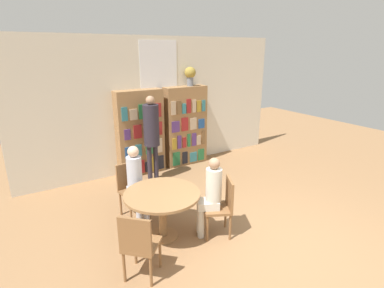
{
  "coord_description": "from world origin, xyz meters",
  "views": [
    {
      "loc": [
        -2.97,
        -2.33,
        2.72
      ],
      "look_at": [
        -0.21,
        2.13,
        1.05
      ],
      "focal_mm": 28.0,
      "sensor_mm": 36.0,
      "label": 1
    }
  ],
  "objects_px": {
    "chair_near_camera": "(139,243)",
    "seated_reader_left": "(136,179)",
    "flower_vase": "(190,74)",
    "seated_reader_right": "(210,193)",
    "librarian_standing": "(151,129)",
    "bookshelf_right": "(186,126)",
    "chair_left_side": "(131,187)",
    "bookshelf_left": "(140,133)",
    "chair_far_side": "(222,204)",
    "reading_table": "(162,201)"
  },
  "relations": [
    {
      "from": "chair_left_side",
      "to": "seated_reader_right",
      "type": "distance_m",
      "value": 1.44
    },
    {
      "from": "flower_vase",
      "to": "librarian_standing",
      "type": "relative_size",
      "value": 0.24
    },
    {
      "from": "seated_reader_left",
      "to": "seated_reader_right",
      "type": "bearing_deg",
      "value": 116.94
    },
    {
      "from": "seated_reader_left",
      "to": "seated_reader_right",
      "type": "xyz_separation_m",
      "value": [
        0.75,
        -1.02,
        -0.02
      ]
    },
    {
      "from": "seated_reader_left",
      "to": "chair_near_camera",
      "type": "bearing_deg",
      "value": 59.66
    },
    {
      "from": "bookshelf_left",
      "to": "seated_reader_left",
      "type": "bearing_deg",
      "value": -114.74
    },
    {
      "from": "bookshelf_left",
      "to": "flower_vase",
      "type": "height_order",
      "value": "flower_vase"
    },
    {
      "from": "bookshelf_left",
      "to": "chair_left_side",
      "type": "distance_m",
      "value": 1.86
    },
    {
      "from": "seated_reader_right",
      "to": "librarian_standing",
      "type": "relative_size",
      "value": 0.68
    },
    {
      "from": "chair_near_camera",
      "to": "bookshelf_left",
      "type": "bearing_deg",
      "value": 111.42
    },
    {
      "from": "bookshelf_left",
      "to": "librarian_standing",
      "type": "distance_m",
      "value": 0.54
    },
    {
      "from": "bookshelf_right",
      "to": "chair_far_side",
      "type": "bearing_deg",
      "value": -110.32
    },
    {
      "from": "reading_table",
      "to": "librarian_standing",
      "type": "bearing_deg",
      "value": 69.26
    },
    {
      "from": "flower_vase",
      "to": "seated_reader_right",
      "type": "bearing_deg",
      "value": -116.06
    },
    {
      "from": "reading_table",
      "to": "chair_left_side",
      "type": "distance_m",
      "value": 0.9
    },
    {
      "from": "seated_reader_left",
      "to": "chair_left_side",
      "type": "bearing_deg",
      "value": -90.0
    },
    {
      "from": "chair_near_camera",
      "to": "seated_reader_left",
      "type": "height_order",
      "value": "seated_reader_left"
    },
    {
      "from": "chair_left_side",
      "to": "seated_reader_right",
      "type": "xyz_separation_m",
      "value": [
        0.78,
        -1.2,
        0.19
      ]
    },
    {
      "from": "chair_far_side",
      "to": "seated_reader_left",
      "type": "bearing_deg",
      "value": 66.34
    },
    {
      "from": "bookshelf_right",
      "to": "reading_table",
      "type": "height_order",
      "value": "bookshelf_right"
    },
    {
      "from": "seated_reader_right",
      "to": "bookshelf_left",
      "type": "bearing_deg",
      "value": 25.08
    },
    {
      "from": "bookshelf_left",
      "to": "chair_far_side",
      "type": "xyz_separation_m",
      "value": [
        0.1,
        -2.88,
        -0.43
      ]
    },
    {
      "from": "chair_far_side",
      "to": "bookshelf_right",
      "type": "bearing_deg",
      "value": 6.19
    },
    {
      "from": "seated_reader_right",
      "to": "chair_far_side",
      "type": "bearing_deg",
      "value": -90.0
    },
    {
      "from": "chair_near_camera",
      "to": "chair_far_side",
      "type": "xyz_separation_m",
      "value": [
        1.43,
        0.24,
        0.0
      ]
    },
    {
      "from": "seated_reader_left",
      "to": "bookshelf_right",
      "type": "bearing_deg",
      "value": -147.58
    },
    {
      "from": "chair_near_camera",
      "to": "librarian_standing",
      "type": "bearing_deg",
      "value": 106.77
    },
    {
      "from": "seated_reader_left",
      "to": "librarian_standing",
      "type": "xyz_separation_m",
      "value": [
        0.87,
        1.28,
        0.42
      ]
    },
    {
      "from": "flower_vase",
      "to": "seated_reader_right",
      "type": "height_order",
      "value": "flower_vase"
    },
    {
      "from": "reading_table",
      "to": "chair_near_camera",
      "type": "relative_size",
      "value": 1.23
    },
    {
      "from": "reading_table",
      "to": "seated_reader_left",
      "type": "height_order",
      "value": "seated_reader_left"
    },
    {
      "from": "librarian_standing",
      "to": "flower_vase",
      "type": "bearing_deg",
      "value": 22.0
    },
    {
      "from": "bookshelf_right",
      "to": "reading_table",
      "type": "bearing_deg",
      "value": -126.95
    },
    {
      "from": "flower_vase",
      "to": "reading_table",
      "type": "xyz_separation_m",
      "value": [
        -2.0,
        -2.48,
        -1.56
      ]
    },
    {
      "from": "bookshelf_right",
      "to": "chair_far_side",
      "type": "height_order",
      "value": "bookshelf_right"
    },
    {
      "from": "bookshelf_right",
      "to": "librarian_standing",
      "type": "xyz_separation_m",
      "value": [
        -1.12,
        -0.5,
        0.19
      ]
    },
    {
      "from": "bookshelf_right",
      "to": "seated_reader_left",
      "type": "bearing_deg",
      "value": -138.09
    },
    {
      "from": "bookshelf_left",
      "to": "flower_vase",
      "type": "relative_size",
      "value": 4.33
    },
    {
      "from": "bookshelf_right",
      "to": "reading_table",
      "type": "relative_size",
      "value": 1.7
    },
    {
      "from": "seated_reader_right",
      "to": "librarian_standing",
      "type": "bearing_deg",
      "value": 23.61
    },
    {
      "from": "bookshelf_right",
      "to": "chair_far_side",
      "type": "relative_size",
      "value": 2.09
    },
    {
      "from": "chair_near_camera",
      "to": "seated_reader_right",
      "type": "relative_size",
      "value": 0.73
    },
    {
      "from": "librarian_standing",
      "to": "chair_left_side",
      "type": "bearing_deg",
      "value": -129.26
    },
    {
      "from": "reading_table",
      "to": "chair_near_camera",
      "type": "bearing_deg",
      "value": -134.51
    },
    {
      "from": "bookshelf_right",
      "to": "chair_near_camera",
      "type": "xyz_separation_m",
      "value": [
        -2.49,
        -3.12,
        -0.43
      ]
    },
    {
      "from": "flower_vase",
      "to": "chair_left_side",
      "type": "bearing_deg",
      "value": -143.29
    },
    {
      "from": "flower_vase",
      "to": "chair_near_camera",
      "type": "xyz_separation_m",
      "value": [
        -2.63,
        -3.12,
        -1.65
      ]
    },
    {
      "from": "bookshelf_right",
      "to": "seated_reader_left",
      "type": "distance_m",
      "value": 2.67
    },
    {
      "from": "chair_left_side",
      "to": "librarian_standing",
      "type": "bearing_deg",
      "value": -138.75
    },
    {
      "from": "bookshelf_left",
      "to": "chair_left_side",
      "type": "relative_size",
      "value": 2.09
    }
  ]
}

